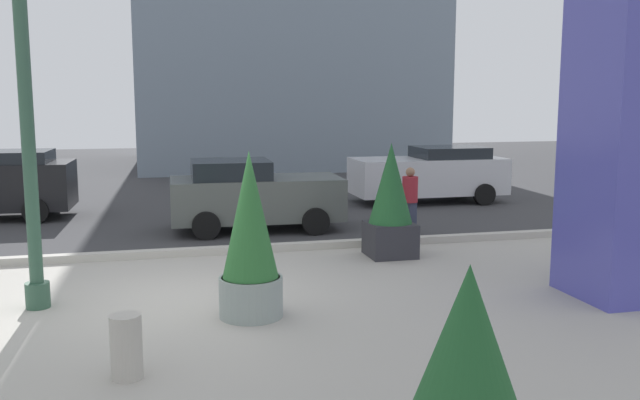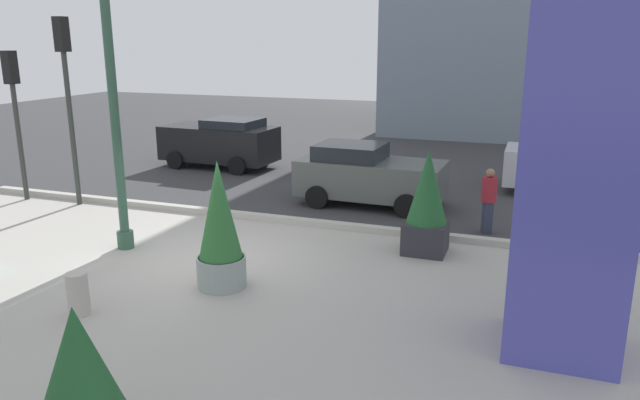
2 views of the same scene
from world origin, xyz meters
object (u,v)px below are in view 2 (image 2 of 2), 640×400
(car_far_lane, at_px, (368,175))
(traffic_light_far_side, at_px, (67,82))
(potted_plant_curbside, at_px, (81,390))
(concrete_bollard, at_px, (78,294))
(car_curb_east, at_px, (588,167))
(potted_plant_by_pillar, at_px, (427,204))
(potted_plant_mid_plaza, at_px, (220,229))
(traffic_light_corner, at_px, (15,101))
(car_passing_lane, at_px, (220,142))
(art_pillar_blue, at_px, (578,160))
(pedestrian_on_sidewalk, at_px, (489,198))
(lamp_post, at_px, (113,97))

(car_far_lane, bearing_deg, traffic_light_far_side, -159.76)
(potted_plant_curbside, relative_size, concrete_bollard, 2.52)
(traffic_light_far_side, distance_m, car_curb_east, 14.98)
(potted_plant_by_pillar, bearing_deg, potted_plant_mid_plaza, -135.64)
(traffic_light_corner, relative_size, car_curb_east, 0.92)
(potted_plant_mid_plaza, xyz_separation_m, car_passing_lane, (-5.42, 9.74, -0.22))
(car_passing_lane, distance_m, car_curb_east, 12.27)
(traffic_light_corner, bearing_deg, potted_plant_mid_plaza, -23.68)
(car_curb_east, bearing_deg, art_pillar_blue, -95.22)
(potted_plant_curbside, bearing_deg, car_passing_lane, 113.85)
(art_pillar_blue, xyz_separation_m, potted_plant_mid_plaza, (-5.92, 0.35, -1.76))
(art_pillar_blue, bearing_deg, pedestrian_on_sidewalk, 105.74)
(art_pillar_blue, xyz_separation_m, car_passing_lane, (-11.34, 10.09, -1.97))
(art_pillar_blue, distance_m, potted_plant_by_pillar, 4.78)
(car_far_lane, bearing_deg, art_pillar_blue, -54.71)
(car_far_lane, relative_size, car_curb_east, 0.89)
(lamp_post, distance_m, art_pillar_blue, 9.15)
(car_curb_east, bearing_deg, concrete_bollard, -126.20)
(lamp_post, xyz_separation_m, concrete_bollard, (1.40, -3.07, -2.98))
(art_pillar_blue, xyz_separation_m, potted_plant_by_pillar, (-2.67, 3.54, -1.79))
(potted_plant_by_pillar, height_order, potted_plant_mid_plaza, potted_plant_mid_plaza)
(potted_plant_mid_plaza, bearing_deg, car_curb_east, 54.97)
(potted_plant_by_pillar, bearing_deg, concrete_bollard, -134.23)
(potted_plant_mid_plaza, bearing_deg, car_passing_lane, 119.09)
(pedestrian_on_sidewalk, bearing_deg, traffic_light_far_side, -173.40)
(lamp_post, distance_m, pedestrian_on_sidewalk, 8.79)
(potted_plant_curbside, xyz_separation_m, concrete_bollard, (-2.73, 2.99, -0.56))
(lamp_post, relative_size, traffic_light_far_side, 1.35)
(potted_plant_mid_plaza, bearing_deg, car_far_lane, 81.47)
(traffic_light_far_side, bearing_deg, car_passing_lane, 78.25)
(traffic_light_far_side, xyz_separation_m, car_passing_lane, (1.23, 5.94, -2.48))
(potted_plant_by_pillar, distance_m, pedestrian_on_sidewalk, 2.22)
(car_far_lane, height_order, car_passing_lane, car_passing_lane)
(potted_plant_by_pillar, bearing_deg, car_far_lane, 123.41)
(art_pillar_blue, bearing_deg, car_curb_east, 84.78)
(potted_plant_mid_plaza, bearing_deg, traffic_light_far_side, 150.26)
(car_passing_lane, xyz_separation_m, pedestrian_on_sidewalk, (9.81, -4.66, -0.05))
(potted_plant_by_pillar, relative_size, traffic_light_corner, 0.54)
(potted_plant_mid_plaza, distance_m, car_passing_lane, 11.14)
(potted_plant_curbside, relative_size, car_curb_east, 0.41)
(car_far_lane, bearing_deg, lamp_post, -126.82)
(traffic_light_far_side, xyz_separation_m, car_far_lane, (7.64, 2.82, -2.55))
(traffic_light_corner, xyz_separation_m, traffic_light_far_side, (1.83, 0.08, 0.55))
(potted_plant_curbside, relative_size, potted_plant_mid_plaza, 0.78)
(potted_plant_curbside, height_order, car_far_lane, potted_plant_curbside)
(art_pillar_blue, distance_m, potted_plant_curbside, 6.94)
(concrete_bollard, height_order, car_far_lane, car_far_lane)
(car_curb_east, bearing_deg, potted_plant_mid_plaza, -125.03)
(potted_plant_mid_plaza, distance_m, car_curb_east, 11.94)
(art_pillar_blue, xyz_separation_m, traffic_light_corner, (-14.40, 4.07, -0.04))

